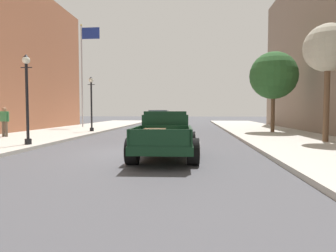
{
  "coord_description": "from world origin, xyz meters",
  "views": [
    {
      "loc": [
        1.98,
        -10.75,
        1.6
      ],
      "look_at": [
        1.0,
        0.54,
        1.0
      ],
      "focal_mm": 30.96,
      "sensor_mm": 36.0,
      "label": 1
    }
  ],
  "objects_px": {
    "hotrod_truck_dark_green": "(166,135)",
    "flagpole": "(84,64)",
    "street_tree_nearest": "(328,49)",
    "pedestrian_sidewalk_left": "(5,120)",
    "street_lamp_near": "(27,92)",
    "street_tree_second": "(273,76)",
    "car_background_tan": "(159,121)",
    "street_lamp_far": "(91,100)"
  },
  "relations": [
    {
      "from": "street_lamp_far",
      "to": "pedestrian_sidewalk_left",
      "type": "bearing_deg",
      "value": -125.63
    },
    {
      "from": "street_lamp_far",
      "to": "flagpole",
      "type": "xyz_separation_m",
      "value": [
        -2.59,
        5.5,
        3.39
      ]
    },
    {
      "from": "hotrod_truck_dark_green",
      "to": "street_tree_second",
      "type": "distance_m",
      "value": 12.59
    },
    {
      "from": "pedestrian_sidewalk_left",
      "to": "flagpole",
      "type": "xyz_separation_m",
      "value": [
        0.74,
        10.15,
        4.68
      ]
    },
    {
      "from": "flagpole",
      "to": "street_tree_second",
      "type": "xyz_separation_m",
      "value": [
        15.19,
        -5.05,
        -1.78
      ]
    },
    {
      "from": "pedestrian_sidewalk_left",
      "to": "street_lamp_far",
      "type": "relative_size",
      "value": 0.43
    },
    {
      "from": "pedestrian_sidewalk_left",
      "to": "street_lamp_far",
      "type": "height_order",
      "value": "street_lamp_far"
    },
    {
      "from": "pedestrian_sidewalk_left",
      "to": "street_tree_second",
      "type": "relative_size",
      "value": 0.3
    },
    {
      "from": "flagpole",
      "to": "street_tree_second",
      "type": "bearing_deg",
      "value": -18.4
    },
    {
      "from": "street_tree_second",
      "to": "hotrod_truck_dark_green",
      "type": "bearing_deg",
      "value": -121.73
    },
    {
      "from": "car_background_tan",
      "to": "street_tree_second",
      "type": "bearing_deg",
      "value": -26.14
    },
    {
      "from": "street_tree_second",
      "to": "flagpole",
      "type": "bearing_deg",
      "value": 161.6
    },
    {
      "from": "car_background_tan",
      "to": "street_lamp_near",
      "type": "bearing_deg",
      "value": -108.42
    },
    {
      "from": "street_lamp_far",
      "to": "street_tree_second",
      "type": "height_order",
      "value": "street_tree_second"
    },
    {
      "from": "street_lamp_near",
      "to": "street_lamp_far",
      "type": "relative_size",
      "value": 1.0
    },
    {
      "from": "flagpole",
      "to": "street_lamp_near",
      "type": "bearing_deg",
      "value": -78.92
    },
    {
      "from": "pedestrian_sidewalk_left",
      "to": "street_lamp_near",
      "type": "height_order",
      "value": "street_lamp_near"
    },
    {
      "from": "street_tree_second",
      "to": "pedestrian_sidewalk_left",
      "type": "bearing_deg",
      "value": -162.27
    },
    {
      "from": "car_background_tan",
      "to": "flagpole",
      "type": "height_order",
      "value": "flagpole"
    },
    {
      "from": "flagpole",
      "to": "street_lamp_far",
      "type": "bearing_deg",
      "value": -64.84
    },
    {
      "from": "hotrod_truck_dark_green",
      "to": "street_tree_nearest",
      "type": "height_order",
      "value": "street_tree_nearest"
    },
    {
      "from": "pedestrian_sidewalk_left",
      "to": "street_lamp_near",
      "type": "distance_m",
      "value": 5.0
    },
    {
      "from": "pedestrian_sidewalk_left",
      "to": "flagpole",
      "type": "relative_size",
      "value": 0.18
    },
    {
      "from": "hotrod_truck_dark_green",
      "to": "flagpole",
      "type": "height_order",
      "value": "flagpole"
    },
    {
      "from": "pedestrian_sidewalk_left",
      "to": "car_background_tan",
      "type": "bearing_deg",
      "value": 50.38
    },
    {
      "from": "street_lamp_far",
      "to": "street_tree_second",
      "type": "relative_size",
      "value": 0.71
    },
    {
      "from": "street_lamp_near",
      "to": "street_tree_nearest",
      "type": "distance_m",
      "value": 13.63
    },
    {
      "from": "flagpole",
      "to": "hotrod_truck_dark_green",
      "type": "bearing_deg",
      "value": -60.27
    },
    {
      "from": "car_background_tan",
      "to": "flagpole",
      "type": "distance_m",
      "value": 8.55
    },
    {
      "from": "pedestrian_sidewalk_left",
      "to": "street_lamp_near",
      "type": "xyz_separation_m",
      "value": [
        3.4,
        -3.43,
        1.3
      ]
    },
    {
      "from": "hotrod_truck_dark_green",
      "to": "street_tree_nearest",
      "type": "bearing_deg",
      "value": 29.65
    },
    {
      "from": "pedestrian_sidewalk_left",
      "to": "street_tree_nearest",
      "type": "relative_size",
      "value": 0.3
    },
    {
      "from": "street_tree_second",
      "to": "car_background_tan",
      "type": "bearing_deg",
      "value": 153.86
    },
    {
      "from": "car_background_tan",
      "to": "street_lamp_near",
      "type": "height_order",
      "value": "street_lamp_near"
    },
    {
      "from": "hotrod_truck_dark_green",
      "to": "street_lamp_far",
      "type": "bearing_deg",
      "value": 122.11
    },
    {
      "from": "street_lamp_far",
      "to": "street_lamp_near",
      "type": "bearing_deg",
      "value": -89.49
    },
    {
      "from": "car_background_tan",
      "to": "pedestrian_sidewalk_left",
      "type": "bearing_deg",
      "value": -129.62
    },
    {
      "from": "car_background_tan",
      "to": "street_tree_nearest",
      "type": "xyz_separation_m",
      "value": [
        9.08,
        -10.37,
        3.68
      ]
    },
    {
      "from": "pedestrian_sidewalk_left",
      "to": "street_lamp_near",
      "type": "relative_size",
      "value": 0.43
    },
    {
      "from": "car_background_tan",
      "to": "street_tree_nearest",
      "type": "distance_m",
      "value": 14.27
    },
    {
      "from": "car_background_tan",
      "to": "pedestrian_sidewalk_left",
      "type": "height_order",
      "value": "pedestrian_sidewalk_left"
    },
    {
      "from": "car_background_tan",
      "to": "street_lamp_near",
      "type": "xyz_separation_m",
      "value": [
        -4.2,
        -12.62,
        1.62
      ]
    }
  ]
}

